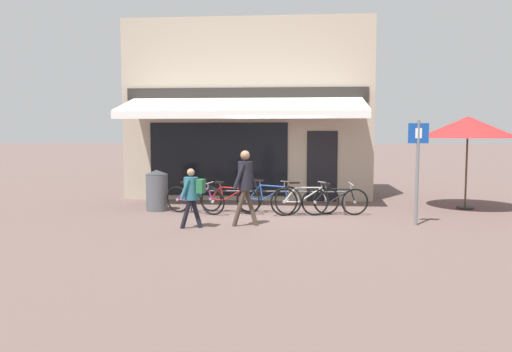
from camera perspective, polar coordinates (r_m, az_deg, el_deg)
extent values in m
plane|color=brown|center=(12.71, 2.11, -4.32)|extent=(160.00, 160.00, 0.00)
cube|color=tan|center=(16.53, -0.62, 7.39)|extent=(7.60, 3.00, 5.49)
cube|color=black|center=(15.14, -4.31, 1.93)|extent=(4.18, 0.04, 2.20)
cube|color=black|center=(14.98, 7.56, 1.10)|extent=(0.90, 0.04, 2.10)
cube|color=#282623|center=(15.04, -1.17, 9.24)|extent=(7.22, 0.06, 0.44)
cube|color=white|center=(14.09, -1.57, 8.20)|extent=(6.84, 1.94, 0.50)
cube|color=white|center=(13.11, -2.03, 7.01)|extent=(6.84, 0.03, 0.20)
cylinder|color=#47494F|center=(12.80, 1.27, -1.76)|extent=(4.05, 0.04, 0.04)
cylinder|color=#47494F|center=(13.10, -7.40, -2.86)|extent=(0.04, 0.04, 0.55)
cylinder|color=#47494F|center=(12.87, 10.10, -3.04)|extent=(0.04, 0.04, 0.55)
torus|color=black|center=(12.46, -4.97, -2.94)|extent=(0.67, 0.32, 0.68)
cylinder|color=#9E9EA3|center=(12.46, -4.97, -2.94)|extent=(0.09, 0.08, 0.07)
torus|color=black|center=(13.00, -8.94, -2.66)|extent=(0.67, 0.32, 0.68)
cylinder|color=#9E9EA3|center=(13.00, -8.94, -2.66)|extent=(0.09, 0.08, 0.07)
cylinder|color=#892D7A|center=(12.63, -6.55, -2.17)|extent=(0.54, 0.25, 0.36)
cylinder|color=#892D7A|center=(12.62, -6.74, -1.38)|extent=(0.61, 0.25, 0.05)
cylinder|color=#892D7A|center=(12.80, -7.77, -2.05)|extent=(0.12, 0.04, 0.36)
cylinder|color=#892D7A|center=(12.90, -8.26, -2.74)|extent=(0.35, 0.15, 0.05)
cylinder|color=#892D7A|center=(12.89, -8.45, -1.97)|extent=(0.30, 0.16, 0.35)
cylinder|color=#892D7A|center=(12.46, -5.23, -2.21)|extent=(0.15, 0.06, 0.33)
cylinder|color=#9E9EA3|center=(12.79, -8.02, -1.05)|extent=(0.06, 0.03, 0.11)
cube|color=black|center=(12.78, -8.09, -0.74)|extent=(0.26, 0.18, 0.06)
cylinder|color=#9E9EA3|center=(12.45, -5.50, -1.17)|extent=(0.04, 0.04, 0.14)
cylinder|color=#9E9EA3|center=(12.44, -5.52, -0.85)|extent=(0.20, 0.50, 0.06)
torus|color=black|center=(12.55, -0.90, -2.90)|extent=(0.64, 0.28, 0.67)
cylinder|color=#9E9EA3|center=(12.55, -0.90, -2.90)|extent=(0.09, 0.08, 0.07)
torus|color=black|center=(13.05, -5.20, -2.62)|extent=(0.64, 0.28, 0.67)
cylinder|color=#9E9EA3|center=(13.05, -5.20, -2.62)|extent=(0.09, 0.08, 0.07)
cylinder|color=#B21E1E|center=(12.71, -2.58, -2.14)|extent=(0.58, 0.24, 0.36)
cylinder|color=#B21E1E|center=(12.70, -2.76, -1.36)|extent=(0.64, 0.26, 0.05)
cylinder|color=#B21E1E|center=(12.86, -3.90, -2.02)|extent=(0.12, 0.06, 0.35)
cylinder|color=#B21E1E|center=(12.96, -4.47, -2.70)|extent=(0.37, 0.16, 0.05)
cylinder|color=#B21E1E|center=(12.95, -4.64, -1.94)|extent=(0.31, 0.15, 0.35)
cylinder|color=#B21E1E|center=(12.55, -1.15, -2.19)|extent=(0.15, 0.08, 0.32)
cylinder|color=#9E9EA3|center=(12.86, -4.14, -1.03)|extent=(0.06, 0.04, 0.11)
cube|color=black|center=(12.86, -4.20, -0.72)|extent=(0.26, 0.18, 0.05)
cylinder|color=#9E9EA3|center=(12.55, -1.41, -1.15)|extent=(0.03, 0.04, 0.14)
cylinder|color=#9E9EA3|center=(12.54, -1.41, -0.84)|extent=(0.20, 0.50, 0.03)
torus|color=black|center=(12.46, 3.69, -2.84)|extent=(0.73, 0.35, 0.72)
cylinder|color=#9E9EA3|center=(12.46, 3.69, -2.84)|extent=(0.09, 0.09, 0.08)
torus|color=black|center=(12.85, -0.78, -2.59)|extent=(0.73, 0.35, 0.72)
cylinder|color=#9E9EA3|center=(12.85, -0.78, -2.59)|extent=(0.09, 0.09, 0.08)
cylinder|color=#1E4793|center=(12.59, 2.00, -2.02)|extent=(0.58, 0.18, 0.38)
cylinder|color=#1E4793|center=(12.61, 1.87, -1.16)|extent=(0.63, 0.24, 0.05)
cylinder|color=#1E4793|center=(12.72, 0.63, -1.91)|extent=(0.11, 0.11, 0.38)
cylinder|color=#1E4793|center=(12.78, -0.02, -2.68)|extent=(0.36, 0.15, 0.05)
cylinder|color=#1E4793|center=(12.79, -0.14, -1.83)|extent=(0.32, 0.09, 0.38)
cylinder|color=#1E4793|center=(12.47, 3.48, -2.05)|extent=(0.14, 0.12, 0.35)
cylinder|color=#9E9EA3|center=(12.74, 0.45, -0.83)|extent=(0.06, 0.05, 0.11)
cube|color=black|center=(12.74, 0.40, -0.51)|extent=(0.26, 0.18, 0.06)
cylinder|color=#9E9EA3|center=(12.49, 3.27, -0.94)|extent=(0.04, 0.05, 0.14)
cylinder|color=#9E9EA3|center=(12.49, 3.29, -0.62)|extent=(0.19, 0.50, 0.08)
torus|color=black|center=(12.68, 8.05, -2.79)|extent=(0.69, 0.28, 0.70)
cylinder|color=#9E9EA3|center=(12.68, 8.05, -2.79)|extent=(0.09, 0.08, 0.07)
torus|color=black|center=(12.35, 3.22, -2.96)|extent=(0.69, 0.28, 0.70)
cylinder|color=#9E9EA3|center=(12.35, 3.22, -2.96)|extent=(0.09, 0.08, 0.07)
cylinder|color=#BCB7B2|center=(12.53, 6.24, -2.15)|extent=(0.59, 0.23, 0.37)
cylinder|color=#BCB7B2|center=(12.51, 6.05, -1.33)|extent=(0.66, 0.23, 0.05)
cylinder|color=#BCB7B2|center=(12.43, 4.75, -2.16)|extent=(0.12, 0.04, 0.37)
cylinder|color=#BCB7B2|center=(12.40, 4.09, -2.97)|extent=(0.38, 0.14, 0.05)
cylinder|color=#BCB7B2|center=(12.37, 3.89, -2.14)|extent=(0.32, 0.15, 0.37)
cylinder|color=#BCB7B2|center=(12.65, 7.78, -2.06)|extent=(0.16, 0.06, 0.34)
cylinder|color=#9E9EA3|center=(12.40, 4.49, -1.10)|extent=(0.06, 0.03, 0.11)
cube|color=black|center=(12.39, 4.42, -0.78)|extent=(0.26, 0.17, 0.06)
cylinder|color=#9E9EA3|center=(12.61, 7.52, -1.01)|extent=(0.03, 0.04, 0.14)
cylinder|color=#9E9EA3|center=(12.61, 7.52, -0.69)|extent=(0.17, 0.50, 0.05)
torus|color=black|center=(12.63, 11.23, -2.92)|extent=(0.68, 0.17, 0.68)
cylinder|color=#9E9EA3|center=(12.63, 11.23, -2.92)|extent=(0.08, 0.07, 0.07)
torus|color=black|center=(12.43, 6.76, -2.99)|extent=(0.68, 0.17, 0.68)
cylinder|color=#9E9EA3|center=(12.43, 6.76, -2.99)|extent=(0.08, 0.07, 0.07)
cylinder|color=black|center=(12.51, 9.57, -2.28)|extent=(0.56, 0.08, 0.36)
cylinder|color=black|center=(12.48, 9.42, -1.49)|extent=(0.61, 0.11, 0.05)
cylinder|color=black|center=(12.45, 8.19, -2.26)|extent=(0.12, 0.08, 0.36)
cylinder|color=black|center=(12.46, 7.55, -3.02)|extent=(0.35, 0.08, 0.05)
cylinder|color=black|center=(12.42, 7.40, -2.23)|extent=(0.30, 0.05, 0.35)
cylinder|color=black|center=(12.59, 11.01, -2.22)|extent=(0.15, 0.08, 0.33)
cylinder|color=#9E9EA3|center=(12.40, 7.98, -1.24)|extent=(0.06, 0.04, 0.11)
cube|color=black|center=(12.39, 7.92, -0.92)|extent=(0.25, 0.13, 0.06)
cylinder|color=#9E9EA3|center=(12.53, 10.80, -1.20)|extent=(0.03, 0.04, 0.14)
cylinder|color=#9E9EA3|center=(12.52, 10.81, -0.88)|extent=(0.09, 0.52, 0.06)
cylinder|color=#47382D|center=(10.95, -1.94, -3.72)|extent=(0.34, 0.14, 0.82)
cylinder|color=#47382D|center=(11.07, -0.55, -3.63)|extent=(0.34, 0.14, 0.82)
cylinder|color=black|center=(10.93, -1.25, 0.02)|extent=(0.35, 0.35, 0.63)
sphere|color=#A87A5B|center=(10.90, -1.26, 2.39)|extent=(0.21, 0.21, 0.21)
cylinder|color=black|center=(11.08, -0.57, 0.09)|extent=(0.28, 0.11, 0.56)
cylinder|color=black|center=(10.77, -1.96, -0.06)|extent=(0.28, 0.11, 0.56)
cylinder|color=black|center=(10.82, -8.01, -4.36)|extent=(0.28, 0.13, 0.64)
cylinder|color=black|center=(10.91, -6.82, -4.27)|extent=(0.28, 0.13, 0.64)
cylinder|color=#286675|center=(10.79, -7.45, -1.43)|extent=(0.34, 0.34, 0.49)
sphere|color=#A87A5B|center=(10.76, -7.47, 0.42)|extent=(0.16, 0.16, 0.16)
cylinder|color=#286675|center=(10.93, -6.78, -1.34)|extent=(0.24, 0.12, 0.44)
cylinder|color=#286675|center=(10.65, -8.13, -1.53)|extent=(0.24, 0.12, 0.44)
cube|color=#23663D|center=(10.71, -6.32, -1.15)|extent=(0.17, 0.28, 0.29)
cylinder|color=#515459|center=(13.38, -11.25, -1.85)|extent=(0.57, 0.57, 0.97)
cone|color=#33353A|center=(13.33, -11.29, 0.46)|extent=(0.58, 0.58, 0.11)
cylinder|color=slate|center=(11.55, 17.95, 0.30)|extent=(0.07, 0.07, 2.32)
cube|color=#14429E|center=(11.51, 18.08, 4.67)|extent=(0.44, 0.02, 0.44)
cube|color=white|center=(11.49, 18.09, 4.67)|extent=(0.14, 0.01, 0.22)
cylinder|color=#4C3D2D|center=(14.50, 22.93, 1.29)|extent=(0.05, 0.05, 2.44)
cone|color=red|center=(14.47, 23.06, 5.17)|extent=(2.55, 2.55, 0.57)
cylinder|color=#262628|center=(14.61, 22.77, -3.37)|extent=(0.44, 0.44, 0.06)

